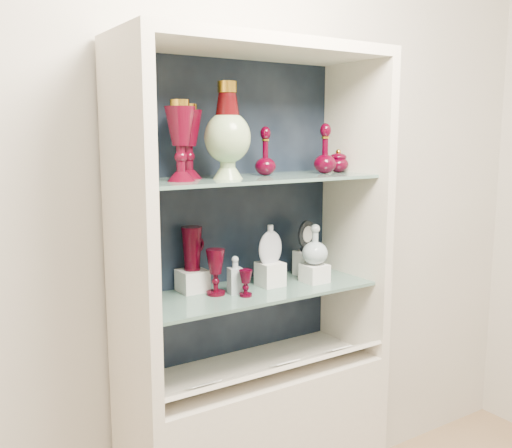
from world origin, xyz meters
TOP-DOWN VIEW (x-y plane):
  - wall_back at (0.00, 1.75)m, footprint 3.50×0.02m
  - cabinet_back_panel at (0.00, 1.72)m, footprint 0.98×0.02m
  - cabinet_side_left at (-0.48, 1.53)m, footprint 0.04×0.40m
  - cabinet_side_right at (0.48, 1.53)m, footprint 0.04×0.40m
  - cabinet_top_cap at (0.00, 1.53)m, footprint 1.00×0.40m
  - shelf_lower at (0.00, 1.55)m, footprint 0.92×0.34m
  - shelf_upper at (0.00, 1.55)m, footprint 0.92×0.34m
  - label_ledge at (0.00, 1.42)m, footprint 0.92×0.17m
  - label_card_0 at (-0.29, 1.42)m, footprint 0.10×0.06m
  - label_card_1 at (0.05, 1.42)m, footprint 0.10×0.06m
  - label_card_2 at (0.31, 1.42)m, footprint 0.10×0.06m
  - label_card_3 at (-0.28, 1.42)m, footprint 0.10×0.06m
  - pedestal_lamp_left at (-0.23, 1.60)m, footprint 0.12×0.12m
  - pedestal_lamp_right at (-0.30, 1.52)m, footprint 0.12×0.12m
  - enamel_urn at (-0.12, 1.52)m, footprint 0.19×0.19m
  - ruby_decanter_a at (0.07, 1.58)m, footprint 0.09×0.09m
  - ruby_decanter_b at (0.33, 1.54)m, footprint 0.10×0.10m
  - lidded_bowl at (0.41, 1.56)m, footprint 0.10×0.10m
  - cobalt_goblet at (-0.44, 1.50)m, footprint 0.08×0.08m
  - ruby_goblet_tall at (-0.15, 1.57)m, footprint 0.08×0.08m
  - ruby_goblet_small at (-0.07, 1.49)m, footprint 0.06×0.06m
  - riser_ruby_pitcher at (-0.20, 1.65)m, footprint 0.10×0.10m
  - ruby_pitcher at (-0.20, 1.65)m, footprint 0.14×0.12m
  - clear_square_bottle at (-0.08, 1.54)m, footprint 0.06×0.06m
  - riser_flat_flask at (0.09, 1.56)m, footprint 0.09×0.09m
  - flat_flask at (0.09, 1.56)m, footprint 0.11×0.05m
  - riser_clear_round_decanter at (0.26, 1.51)m, footprint 0.09×0.09m
  - clear_round_decanter at (0.26, 1.51)m, footprint 0.11×0.11m
  - riser_cameo_medallion at (0.30, 1.61)m, footprint 0.08×0.08m
  - cameo_medallion at (0.30, 1.61)m, footprint 0.12×0.07m

SIDE VIEW (x-z plane):
  - label_ledge at x=0.00m, z-range 0.74..0.82m
  - label_card_0 at x=-0.29m, z-range 0.78..0.81m
  - label_card_1 at x=0.05m, z-range 0.78..0.81m
  - label_card_2 at x=0.31m, z-range 0.78..0.81m
  - label_card_3 at x=-0.28m, z-range 0.78..0.81m
  - shelf_lower at x=0.00m, z-range 1.04..1.05m
  - riser_clear_round_decanter at x=0.26m, z-range 1.05..1.12m
  - riser_ruby_pitcher at x=-0.20m, z-range 1.05..1.13m
  - riser_flat_flask at x=0.09m, z-range 1.05..1.14m
  - ruby_goblet_small at x=-0.07m, z-range 1.05..1.15m
  - riser_cameo_medallion at x=0.30m, z-range 1.05..1.15m
  - clear_square_bottle at x=-0.08m, z-range 1.05..1.19m
  - ruby_goblet_tall at x=-0.15m, z-range 1.05..1.22m
  - cobalt_goblet at x=-0.44m, z-range 1.05..1.23m
  - clear_round_decanter at x=0.26m, z-range 1.12..1.27m
  - ruby_pitcher at x=-0.20m, z-range 1.13..1.29m
  - flat_flask at x=0.09m, z-range 1.14..1.29m
  - cameo_medallion at x=0.30m, z-range 1.15..1.28m
  - cabinet_back_panel at x=0.00m, z-range 0.75..1.90m
  - cabinet_side_left at x=-0.48m, z-range 0.75..1.90m
  - cabinet_side_right at x=0.48m, z-range 0.75..1.90m
  - wall_back at x=0.00m, z-range 0.00..2.80m
  - shelf_upper at x=0.00m, z-range 1.46..1.47m
  - lidded_bowl at x=0.41m, z-range 1.47..1.56m
  - ruby_decanter_a at x=0.07m, z-range 1.47..1.67m
  - ruby_decanter_b at x=0.33m, z-range 1.47..1.67m
  - pedestal_lamp_left at x=-0.23m, z-range 1.47..1.72m
  - pedestal_lamp_right at x=-0.30m, z-range 1.47..1.73m
  - enamel_urn at x=-0.12m, z-range 1.47..1.80m
  - cabinet_top_cap at x=0.00m, z-range 1.90..1.94m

